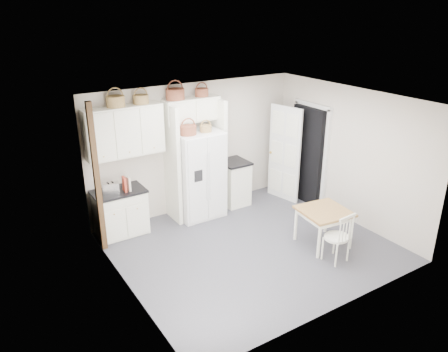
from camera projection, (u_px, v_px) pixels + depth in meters
floor at (251, 247)px, 7.71m from camera, size 4.50×4.50×0.00m
ceiling at (255, 101)px, 6.75m from camera, size 4.50×4.50×0.00m
wall_back at (195, 147)px, 8.80m from camera, size 4.50×0.00×4.50m
wall_left at (123, 211)px, 6.11m from camera, size 0.00×4.00×4.00m
wall_right at (348, 155)px, 8.35m from camera, size 0.00×4.00×4.00m
refrigerator at (198, 174)px, 8.58m from camera, size 0.90×0.72×1.74m
base_cab_left at (121, 213)px, 8.02m from camera, size 0.89×0.56×0.83m
base_cab_right at (233, 183)px, 9.24m from camera, size 0.52×0.62×0.91m
dining_table at (323, 227)px, 7.68m from camera, size 0.89×0.89×0.67m
windsor_chair at (336, 237)px, 7.15m from camera, size 0.45×0.42×0.87m
counter_left at (118, 192)px, 7.86m from camera, size 0.93×0.60×0.04m
counter_right at (234, 162)px, 9.07m from camera, size 0.56×0.66×0.04m
toaster at (111, 188)px, 7.71m from camera, size 0.32×0.23×0.20m
cookbook_red at (124, 184)px, 7.79m from camera, size 0.05×0.18×0.27m
cookbook_cream at (128, 184)px, 7.82m from camera, size 0.05×0.17×0.26m
basket_upper_b at (116, 101)px, 7.44m from camera, size 0.32×0.32×0.19m
basket_upper_c at (141, 99)px, 7.68m from camera, size 0.28×0.28×0.16m
basket_bridge_a at (175, 94)px, 8.00m from camera, size 0.36×0.36×0.20m
basket_bridge_b at (202, 92)px, 8.29m from camera, size 0.26×0.26×0.15m
basket_fridge_a at (188, 130)px, 8.03m from camera, size 0.32×0.32×0.17m
basket_fridge_b at (206, 129)px, 8.22m from camera, size 0.23×0.23×0.13m
upper_cabinet at (124, 131)px, 7.70m from camera, size 1.40×0.34×0.90m
bridge_cabinet at (191, 110)px, 8.29m from camera, size 1.12×0.34×0.45m
fridge_panel_left at (172, 165)px, 8.29m from camera, size 0.08×0.60×2.30m
fridge_panel_right at (218, 155)px, 8.80m from camera, size 0.08×0.60×2.30m
trim_post at (97, 179)px, 7.19m from camera, size 0.09×0.09×2.60m
doorway_void at (308, 155)px, 9.19m from camera, size 0.18×0.85×2.05m
door_slab at (284, 154)px, 9.27m from camera, size 0.21×0.79×2.05m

